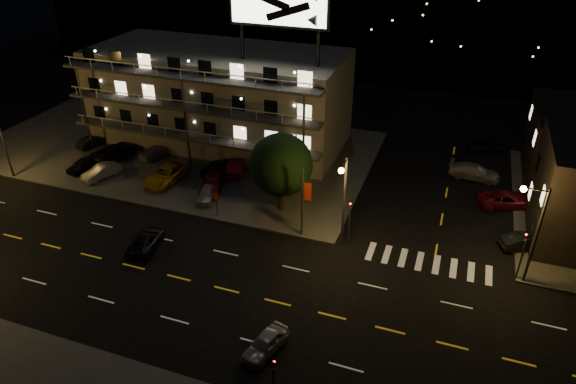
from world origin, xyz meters
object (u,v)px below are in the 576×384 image
(lot_car_4, at_px, (207,193))
(side_car_0, at_px, (526,242))
(lot_car_2, at_px, (166,174))
(road_car_east, at_px, (265,343))
(road_car_west, at_px, (146,241))
(tree, at_px, (280,166))
(lot_car_7, at_px, (157,151))

(lot_car_4, height_order, side_car_0, lot_car_4)
(lot_car_2, xyz_separation_m, side_car_0, (33.40, 0.07, -0.23))
(road_car_east, relative_size, road_car_west, 0.84)
(lot_car_4, height_order, road_car_west, lot_car_4)
(lot_car_2, relative_size, side_car_0, 1.33)
(tree, height_order, lot_car_2, tree)
(lot_car_4, bearing_deg, lot_car_7, 132.03)
(road_car_east, bearing_deg, tree, 121.71)
(lot_car_2, bearing_deg, lot_car_7, 135.02)
(lot_car_2, height_order, lot_car_4, lot_car_2)
(road_car_east, height_order, road_car_west, road_car_east)
(tree, bearing_deg, side_car_0, 3.06)
(lot_car_2, relative_size, road_car_east, 1.48)
(tree, relative_size, road_car_east, 1.99)
(side_car_0, bearing_deg, road_car_west, 86.25)
(lot_car_2, relative_size, lot_car_7, 1.29)
(lot_car_4, relative_size, side_car_0, 0.88)
(tree, distance_m, road_car_east, 17.21)
(lot_car_4, distance_m, side_car_0, 28.05)
(lot_car_7, height_order, road_car_west, lot_car_7)
(side_car_0, distance_m, road_car_west, 30.95)
(tree, height_order, side_car_0, tree)
(road_car_east, bearing_deg, lot_car_2, 150.31)
(side_car_0, bearing_deg, lot_car_4, 70.91)
(lot_car_4, bearing_deg, road_car_west, -112.51)
(lot_car_7, relative_size, road_car_east, 1.15)
(lot_car_2, distance_m, road_car_west, 10.90)
(side_car_0, relative_size, road_car_west, 0.94)
(tree, relative_size, lot_car_7, 1.72)
(lot_car_4, distance_m, road_car_east, 19.48)
(side_car_0, xyz_separation_m, road_car_east, (-15.92, -17.14, -0.05))
(side_car_0, xyz_separation_m, road_car_west, (-29.24, -10.14, -0.07))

